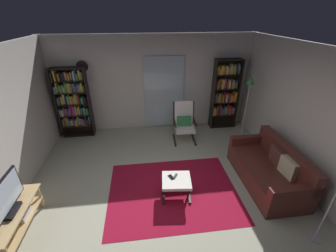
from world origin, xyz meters
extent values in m
plane|color=#A6A58F|center=(0.00, 0.00, 0.00)|extent=(7.02, 7.02, 0.00)
cube|color=silver|center=(0.00, 2.90, 1.30)|extent=(5.60, 0.06, 2.60)
cube|color=silver|center=(2.70, 0.00, 1.30)|extent=(0.06, 6.00, 2.60)
cube|color=silver|center=(0.29, 2.83, 1.05)|extent=(1.10, 0.01, 2.00)
cube|color=maroon|center=(0.15, 0.13, 0.00)|extent=(2.43, 1.87, 0.01)
cube|color=tan|center=(-2.34, -0.47, 0.48)|extent=(0.41, 1.16, 0.02)
cube|color=tan|center=(-2.34, -0.47, 0.22)|extent=(0.37, 1.10, 0.02)
cylinder|color=tan|center=(-2.18, 0.06, 0.23)|extent=(0.05, 0.05, 0.47)
cylinder|color=tan|center=(-2.49, 0.06, 0.23)|extent=(0.05, 0.05, 0.47)
cube|color=silver|center=(-2.34, -0.33, 0.27)|extent=(0.24, 0.28, 0.07)
cube|color=black|center=(-2.34, -0.47, 0.52)|extent=(0.20, 0.32, 0.05)
cube|color=black|center=(-2.34, -0.47, 0.78)|extent=(0.04, 0.85, 0.48)
cube|color=silver|center=(-2.31, -0.47, 0.78)|extent=(0.01, 0.80, 0.43)
cube|color=black|center=(-2.52, 2.62, 0.94)|extent=(0.02, 0.30, 1.87)
cube|color=black|center=(-1.72, 2.62, 0.94)|extent=(0.02, 0.30, 1.87)
cube|color=black|center=(-2.12, 2.76, 0.94)|extent=(0.82, 0.02, 1.87)
cube|color=black|center=(-2.12, 2.62, 0.02)|extent=(0.78, 0.28, 0.02)
cube|color=black|center=(-2.12, 2.62, 0.31)|extent=(0.78, 0.28, 0.02)
cube|color=black|center=(-2.12, 2.62, 0.62)|extent=(0.78, 0.28, 0.02)
cube|color=black|center=(-2.12, 2.62, 0.94)|extent=(0.78, 0.28, 0.02)
cube|color=black|center=(-2.12, 2.62, 1.25)|extent=(0.78, 0.28, 0.02)
cube|color=black|center=(-2.12, 2.62, 1.56)|extent=(0.78, 0.28, 0.02)
cube|color=black|center=(-2.12, 2.62, 1.86)|extent=(0.78, 0.28, 0.02)
cube|color=#A78B2F|center=(-2.48, 2.63, 0.41)|extent=(0.03, 0.18, 0.19)
cube|color=brown|center=(-2.43, 2.61, 0.45)|extent=(0.03, 0.11, 0.26)
cube|color=orange|center=(-2.39, 2.63, 0.44)|extent=(0.04, 0.16, 0.24)
cube|color=#437B4F|center=(-2.35, 2.61, 0.43)|extent=(0.04, 0.15, 0.21)
cube|color=#3E64A8|center=(-2.31, 2.62, 0.40)|extent=(0.03, 0.17, 0.15)
cube|color=gold|center=(-2.26, 2.63, 0.40)|extent=(0.04, 0.15, 0.15)
cube|color=#3256AB|center=(-2.22, 2.61, 0.43)|extent=(0.03, 0.11, 0.22)
cube|color=#993F82|center=(-2.18, 2.60, 0.40)|extent=(0.04, 0.15, 0.16)
cube|color=orange|center=(-2.13, 2.60, 0.41)|extent=(0.04, 0.22, 0.17)
cube|color=#5C9A90|center=(-2.09, 2.63, 0.44)|extent=(0.04, 0.18, 0.25)
cube|color=#979E39|center=(-2.05, 2.63, 0.42)|extent=(0.03, 0.16, 0.20)
cube|color=teal|center=(-2.01, 2.61, 0.42)|extent=(0.03, 0.11, 0.19)
cube|color=#9F3888|center=(-1.97, 2.61, 0.42)|extent=(0.04, 0.16, 0.20)
cube|color=brown|center=(-1.92, 2.61, 0.40)|extent=(0.03, 0.22, 0.16)
cube|color=#172D2E|center=(-1.88, 2.61, 0.45)|extent=(0.03, 0.18, 0.27)
cube|color=black|center=(-1.84, 2.63, 0.41)|extent=(0.03, 0.21, 0.18)
cube|color=#5B8A97|center=(-1.80, 2.63, 0.44)|extent=(0.04, 0.12, 0.24)
cube|color=#579A90|center=(-2.48, 2.62, 0.73)|extent=(0.04, 0.24, 0.19)
cube|color=beige|center=(-2.43, 2.62, 0.72)|extent=(0.04, 0.24, 0.17)
cube|color=#A03689|center=(-2.38, 2.62, 0.74)|extent=(0.02, 0.16, 0.21)
cube|color=brown|center=(-2.35, 2.64, 0.73)|extent=(0.03, 0.20, 0.19)
cube|color=brown|center=(-2.32, 2.62, 0.73)|extent=(0.04, 0.19, 0.19)
cube|color=#2A5FAC|center=(-2.27, 2.63, 0.72)|extent=(0.03, 0.20, 0.18)
cube|color=#99318C|center=(-2.23, 2.61, 0.77)|extent=(0.02, 0.17, 0.27)
cube|color=red|center=(-2.19, 2.63, 0.77)|extent=(0.02, 0.18, 0.27)
cube|color=#C93837|center=(-2.16, 2.60, 0.76)|extent=(0.02, 0.16, 0.26)
cube|color=#903787|center=(-2.12, 2.62, 0.77)|extent=(0.03, 0.23, 0.27)
cube|color=#C0B1A8|center=(-2.09, 2.61, 0.76)|extent=(0.03, 0.17, 0.26)
cube|color=#A48829|center=(-2.04, 2.60, 0.73)|extent=(0.04, 0.11, 0.20)
cube|color=gold|center=(-2.01, 2.64, 0.76)|extent=(0.03, 0.18, 0.26)
cube|color=#3B55B7|center=(-1.96, 2.61, 0.72)|extent=(0.04, 0.10, 0.18)
cube|color=#3F8B51|center=(-1.91, 2.63, 0.73)|extent=(0.02, 0.15, 0.19)
cube|color=#348E52|center=(-1.87, 2.61, 0.74)|extent=(0.04, 0.23, 0.22)
cube|color=#3A8F3C|center=(-1.81, 2.62, 0.72)|extent=(0.04, 0.18, 0.17)
cube|color=#1F2F27|center=(-1.77, 2.63, 0.73)|extent=(0.04, 0.21, 0.19)
cube|color=gold|center=(-2.48, 2.60, 1.03)|extent=(0.02, 0.16, 0.18)
cube|color=#2769A1|center=(-2.46, 2.60, 1.04)|extent=(0.02, 0.21, 0.19)
cube|color=brown|center=(-2.43, 2.63, 1.06)|extent=(0.03, 0.17, 0.22)
cube|color=gold|center=(-2.38, 2.61, 1.05)|extent=(0.04, 0.11, 0.20)
cube|color=beige|center=(-2.33, 2.64, 1.08)|extent=(0.04, 0.15, 0.27)
cube|color=black|center=(-2.27, 2.63, 1.06)|extent=(0.04, 0.11, 0.23)
cube|color=#5A9C98|center=(-2.23, 2.64, 1.06)|extent=(0.03, 0.24, 0.23)
cube|color=#338646|center=(-2.19, 2.62, 1.08)|extent=(0.02, 0.15, 0.27)
cube|color=orange|center=(-2.16, 2.60, 1.05)|extent=(0.04, 0.14, 0.21)
cube|color=orange|center=(-2.12, 2.64, 1.05)|extent=(0.02, 0.19, 0.22)
cube|color=gold|center=(-2.08, 2.61, 1.03)|extent=(0.02, 0.17, 0.17)
cube|color=teal|center=(-2.05, 2.64, 1.08)|extent=(0.03, 0.21, 0.27)
cube|color=#949E26|center=(-2.02, 2.62, 1.08)|extent=(0.03, 0.23, 0.27)
cube|color=red|center=(-1.98, 2.61, 1.07)|extent=(0.03, 0.17, 0.25)
cube|color=#182230|center=(-1.93, 2.60, 1.02)|extent=(0.04, 0.10, 0.15)
cube|color=#328651|center=(-1.88, 2.62, 1.03)|extent=(0.04, 0.20, 0.17)
cube|color=#261D33|center=(-1.84, 2.62, 1.05)|extent=(0.02, 0.13, 0.21)
cube|color=#211A2D|center=(-1.81, 2.62, 1.03)|extent=(0.04, 0.18, 0.16)
cube|color=teal|center=(-2.47, 2.61, 1.34)|extent=(0.04, 0.23, 0.16)
cube|color=gold|center=(-2.43, 2.62, 1.39)|extent=(0.02, 0.18, 0.26)
cube|color=#3D9051|center=(-2.39, 2.62, 1.34)|extent=(0.04, 0.10, 0.17)
cube|color=#428744|center=(-2.34, 2.63, 1.36)|extent=(0.04, 0.24, 0.20)
cube|color=beige|center=(-2.30, 2.63, 1.35)|extent=(0.04, 0.13, 0.18)
cube|color=#929B3C|center=(-2.25, 2.62, 1.34)|extent=(0.03, 0.17, 0.16)
cube|color=#2D8340|center=(-2.22, 2.62, 1.39)|extent=(0.04, 0.17, 0.26)
cube|color=olive|center=(-2.17, 2.64, 1.38)|extent=(0.04, 0.20, 0.24)
cube|color=#A79A29|center=(-2.12, 2.60, 1.38)|extent=(0.04, 0.17, 0.25)
cube|color=#89478D|center=(-2.08, 2.63, 1.37)|extent=(0.04, 0.20, 0.23)
cube|color=beige|center=(-2.03, 2.62, 1.36)|extent=(0.03, 0.12, 0.20)
cube|color=#2E893D|center=(-2.00, 2.60, 1.38)|extent=(0.02, 0.19, 0.24)
cube|color=#933484|center=(-1.96, 2.60, 1.35)|extent=(0.04, 0.13, 0.18)
cube|color=teal|center=(-1.91, 2.61, 1.37)|extent=(0.02, 0.13, 0.22)
cube|color=#A49B33|center=(-1.88, 2.62, 1.35)|extent=(0.02, 0.14, 0.18)
cube|color=gold|center=(-1.84, 2.63, 1.37)|extent=(0.04, 0.16, 0.23)
cube|color=#338644|center=(-1.79, 2.63, 1.34)|extent=(0.04, 0.16, 0.17)
cube|color=black|center=(-2.48, 2.60, 1.68)|extent=(0.03, 0.23, 0.21)
cube|color=brown|center=(-2.44, 2.63, 1.70)|extent=(0.04, 0.19, 0.26)
cube|color=gold|center=(-2.40, 2.60, 1.70)|extent=(0.03, 0.23, 0.25)
cube|color=black|center=(-2.36, 2.61, 1.68)|extent=(0.03, 0.20, 0.22)
cube|color=orange|center=(-2.32, 2.61, 1.66)|extent=(0.02, 0.23, 0.18)
cube|color=black|center=(-2.28, 2.63, 1.67)|extent=(0.03, 0.19, 0.20)
cube|color=#252330|center=(-2.24, 2.63, 1.66)|extent=(0.02, 0.16, 0.17)
cube|color=#212629|center=(-2.21, 2.62, 1.67)|extent=(0.02, 0.14, 0.20)
cube|color=gold|center=(-2.17, 2.63, 1.67)|extent=(0.04, 0.12, 0.19)
cube|color=#983891|center=(-2.13, 2.60, 1.67)|extent=(0.02, 0.16, 0.19)
cube|color=#9E953A|center=(-2.09, 2.63, 1.65)|extent=(0.03, 0.24, 0.16)
cube|color=gold|center=(-2.04, 2.63, 1.66)|extent=(0.04, 0.13, 0.18)
cube|color=#2B61B1|center=(-1.99, 2.61, 1.66)|extent=(0.04, 0.12, 0.18)
cube|color=beige|center=(-1.95, 2.61, 1.68)|extent=(0.03, 0.23, 0.23)
cube|color=#295FB4|center=(-1.92, 2.60, 1.70)|extent=(0.02, 0.16, 0.26)
cube|color=#417F42|center=(-1.89, 2.61, 1.65)|extent=(0.04, 0.20, 0.16)
cube|color=gold|center=(-1.84, 2.63, 1.69)|extent=(0.04, 0.16, 0.24)
cube|color=olive|center=(-1.79, 2.62, 1.67)|extent=(0.04, 0.11, 0.19)
cube|color=black|center=(1.64, 2.63, 0.99)|extent=(0.02, 0.30, 1.97)
cube|color=black|center=(2.36, 2.63, 0.99)|extent=(0.02, 0.30, 1.97)
cube|color=black|center=(2.00, 2.77, 0.99)|extent=(0.73, 0.02, 1.97)
cube|color=black|center=(2.00, 2.63, 0.02)|extent=(0.70, 0.28, 0.02)
cube|color=black|center=(2.00, 2.63, 0.39)|extent=(0.70, 0.28, 0.02)
cube|color=black|center=(2.00, 2.63, 0.79)|extent=(0.70, 0.28, 0.02)
cube|color=black|center=(2.00, 2.63, 1.18)|extent=(0.70, 0.28, 0.02)
cube|color=black|center=(2.00, 2.63, 1.58)|extent=(0.70, 0.28, 0.02)
cube|color=black|center=(2.00, 2.63, 1.96)|extent=(0.70, 0.28, 0.02)
cube|color=teal|center=(1.68, 2.61, 0.51)|extent=(0.03, 0.20, 0.22)
cube|color=gold|center=(1.71, 2.62, 0.53)|extent=(0.02, 0.17, 0.26)
cube|color=orange|center=(1.74, 2.61, 0.51)|extent=(0.02, 0.19, 0.21)
cube|color=#C03E21|center=(1.77, 2.62, 0.50)|extent=(0.03, 0.14, 0.19)
cube|color=brown|center=(1.81, 2.61, 0.54)|extent=(0.03, 0.14, 0.27)
cube|color=#2A1F25|center=(1.85, 2.63, 0.53)|extent=(0.03, 0.11, 0.25)
cube|color=brown|center=(1.90, 2.64, 0.54)|extent=(0.04, 0.24, 0.27)
cube|color=#9A3286|center=(1.95, 2.63, 0.49)|extent=(0.03, 0.14, 0.18)
cube|color=#427F41|center=(1.99, 2.63, 0.50)|extent=(0.04, 0.19, 0.19)
cube|color=#3261B5|center=(2.05, 2.61, 0.52)|extent=(0.04, 0.16, 0.23)
cube|color=gold|center=(2.10, 2.64, 0.50)|extent=(0.04, 0.11, 0.20)
cube|color=red|center=(2.15, 2.61, 0.53)|extent=(0.04, 0.20, 0.26)
cube|color=gold|center=(2.19, 2.63, 0.48)|extent=(0.02, 0.19, 0.16)
cube|color=#3362A3|center=(2.22, 2.63, 0.49)|extent=(0.02, 0.12, 0.17)
cube|color=#9F3A8E|center=(2.26, 2.63, 0.51)|extent=(0.03, 0.15, 0.22)
cube|color=beige|center=(2.30, 2.63, 0.49)|extent=(0.04, 0.10, 0.18)
cube|color=#A4892E|center=(1.68, 2.63, 0.90)|extent=(0.03, 0.14, 0.21)
cube|color=#3054A1|center=(1.71, 2.61, 0.92)|extent=(0.03, 0.21, 0.24)
cube|color=brown|center=(1.75, 2.61, 0.93)|extent=(0.02, 0.13, 0.27)
cube|color=orange|center=(1.79, 2.64, 0.88)|extent=(0.03, 0.17, 0.17)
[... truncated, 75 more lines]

